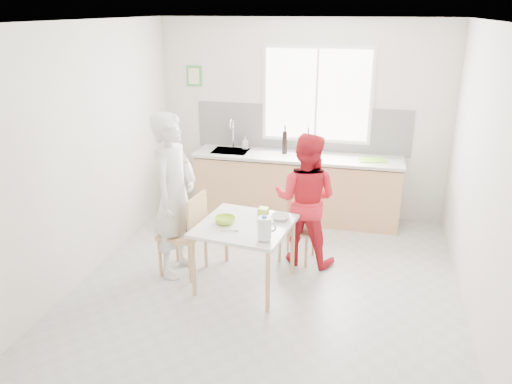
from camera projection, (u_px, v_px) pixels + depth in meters
ground at (267, 287)px, 5.34m from camera, size 4.50×4.50×0.00m
room_shell at (268, 138)px, 4.77m from camera, size 4.50×4.50×4.50m
window at (317, 95)px, 6.74m from camera, size 1.50×0.06×1.30m
backsplash at (301, 128)px, 6.96m from camera, size 3.00×0.02×0.65m
picture_frame at (194, 76)px, 7.05m from camera, size 0.22×0.03×0.28m
kitchen_counter at (296, 190)px, 6.97m from camera, size 2.84×0.64×1.37m
dining_table at (245, 231)px, 5.19m from camera, size 1.03×1.03×0.71m
chair_left at (188, 231)px, 5.46m from camera, size 0.49×0.49×0.94m
chair_far at (299, 223)px, 5.84m from camera, size 0.42×0.42×0.80m
person_white at (174, 196)px, 5.37m from camera, size 0.52×0.72×1.82m
person_red at (305, 199)px, 5.64m from camera, size 0.82×0.68×1.54m
bowl_green at (225, 220)px, 5.18m from camera, size 0.24×0.24×0.07m
bowl_white at (280, 217)px, 5.27m from camera, size 0.22×0.22×0.05m
milk_jug at (265, 228)px, 4.76m from camera, size 0.19×0.14×0.24m
green_box at (263, 212)px, 5.36m from camera, size 0.11×0.11×0.09m
spoon at (229, 230)px, 5.00m from camera, size 0.16×0.05×0.01m
cutting_board at (372, 160)px, 6.56m from camera, size 0.39×0.31×0.01m
wine_bottle_a at (285, 142)px, 6.82m from camera, size 0.07×0.07×0.32m
wine_bottle_b at (308, 144)px, 6.78m from camera, size 0.07×0.07×0.30m
jar_amber at (300, 149)px, 6.81m from camera, size 0.06×0.06×0.16m
soap_bottle at (245, 143)px, 7.09m from camera, size 0.09×0.09×0.17m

